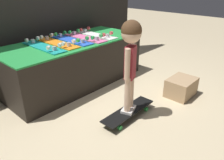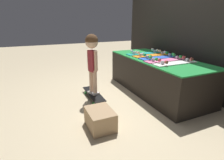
# 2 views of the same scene
# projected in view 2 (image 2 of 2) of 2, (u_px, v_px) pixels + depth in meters

# --- Properties ---
(ground_plane) EXTENTS (16.00, 16.00, 0.00)m
(ground_plane) POSITION_uv_depth(u_px,v_px,m) (128.00, 96.00, 3.21)
(ground_plane) COLOR beige
(back_wall) EXTENTS (4.01, 0.10, 2.25)m
(back_wall) POSITION_uv_depth(u_px,v_px,m) (187.00, 31.00, 3.32)
(back_wall) COLOR black
(back_wall) RESTS_ON ground_plane
(display_rack) EXTENTS (2.11, 0.91, 0.66)m
(display_rack) POSITION_uv_depth(u_px,v_px,m) (157.00, 75.00, 3.34)
(display_rack) COLOR black
(display_rack) RESTS_ON ground_plane
(skateboard_teal_on_rack) EXTENTS (0.19, 0.78, 0.09)m
(skateboard_teal_on_rack) POSITION_uv_depth(u_px,v_px,m) (144.00, 53.00, 3.63)
(skateboard_teal_on_rack) COLOR teal
(skateboard_teal_on_rack) RESTS_ON display_rack
(skateboard_orange_on_rack) EXTENTS (0.19, 0.78, 0.09)m
(skateboard_orange_on_rack) POSITION_uv_depth(u_px,v_px,m) (152.00, 55.00, 3.43)
(skateboard_orange_on_rack) COLOR orange
(skateboard_orange_on_rack) RESTS_ON display_rack
(skateboard_blue_on_rack) EXTENTS (0.19, 0.78, 0.09)m
(skateboard_blue_on_rack) POSITION_uv_depth(u_px,v_px,m) (159.00, 57.00, 3.23)
(skateboard_blue_on_rack) COLOR blue
(skateboard_blue_on_rack) RESTS_ON display_rack
(skateboard_pink_on_rack) EXTENTS (0.19, 0.78, 0.09)m
(skateboard_pink_on_rack) POSITION_uv_depth(u_px,v_px,m) (165.00, 60.00, 3.01)
(skateboard_pink_on_rack) COLOR pink
(skateboard_pink_on_rack) RESTS_ON display_rack
(skateboard_white_on_rack) EXTENTS (0.19, 0.78, 0.09)m
(skateboard_white_on_rack) POSITION_uv_depth(u_px,v_px,m) (175.00, 63.00, 2.82)
(skateboard_white_on_rack) COLOR white
(skateboard_white_on_rack) RESTS_ON display_rack
(skateboard_on_floor) EXTENTS (0.75, 0.19, 0.09)m
(skateboard_on_floor) POSITION_uv_depth(u_px,v_px,m) (94.00, 94.00, 3.11)
(skateboard_on_floor) COLOR black
(skateboard_on_floor) RESTS_ON ground_plane
(child) EXTENTS (0.24, 0.21, 1.03)m
(child) POSITION_uv_depth(u_px,v_px,m) (92.00, 53.00, 2.88)
(child) COLOR silver
(child) RESTS_ON skateboard_on_floor
(storage_box) EXTENTS (0.41, 0.31, 0.25)m
(storage_box) POSITION_uv_depth(u_px,v_px,m) (100.00, 119.00, 2.24)
(storage_box) COLOR tan
(storage_box) RESTS_ON ground_plane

